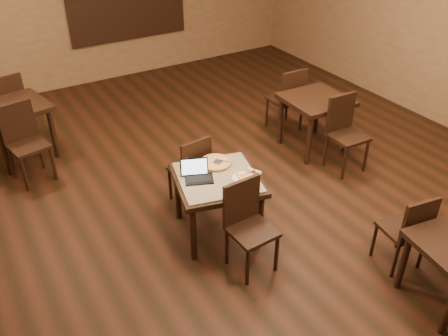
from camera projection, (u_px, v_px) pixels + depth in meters
ground at (248, 206)px, 6.00m from camera, size 10.00×10.00×0.00m
wall_back at (101, 2)px, 8.78m from camera, size 8.00×0.02×3.00m
tiled_table at (217, 184)px, 5.25m from camera, size 1.12×1.12×0.76m
chair_main_near at (247, 221)px, 4.86m from camera, size 0.46×0.46×1.01m
chair_main_far at (192, 167)px, 5.76m from camera, size 0.46×0.46×0.96m
laptop at (197, 173)px, 5.15m from camera, size 0.36×0.34×0.21m
plate at (243, 178)px, 5.16m from camera, size 0.24×0.24×0.01m
pizza_slice at (243, 177)px, 5.15m from camera, size 0.26×0.26×0.02m
pizza_pan at (216, 163)px, 5.42m from camera, size 0.35×0.35×0.01m
pizza_whole at (216, 162)px, 5.41m from camera, size 0.37×0.37×0.03m
spatula at (218, 162)px, 5.40m from camera, size 0.21×0.24×0.01m
napkin_roll at (255, 171)px, 5.26m from camera, size 0.11×0.17×0.04m
other_table_a at (315, 106)px, 6.89m from camera, size 0.90×0.90×0.82m
other_table_a_chair_near at (344, 128)px, 6.50m from camera, size 0.47×0.47×1.06m
other_table_a_chair_far at (289, 97)px, 7.38m from camera, size 0.47×0.47×1.06m
other_table_b at (15, 114)px, 6.68m from camera, size 1.03×1.03×0.82m
other_table_b_chair_near at (24, 138)px, 6.27m from camera, size 0.54×0.54×1.06m
other_table_b_chair_far at (9, 103)px, 7.17m from camera, size 0.54×0.54×1.06m
other_table_c_chair_far at (409, 228)px, 4.83m from camera, size 0.46×0.46×0.93m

